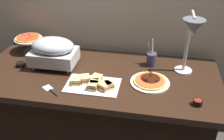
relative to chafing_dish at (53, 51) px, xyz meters
name	(u,v)px	position (x,y,z in m)	size (l,w,h in m)	color
back_wall	(110,1)	(0.38, 0.44, 0.30)	(4.40, 0.04, 2.40)	#B7A893
buffet_table	(99,111)	(0.38, -0.06, -0.52)	(1.90, 0.84, 0.76)	black
chafing_dish	(53,51)	(0.00, 0.00, 0.00)	(0.37, 0.25, 0.25)	#B7BABF
heat_lamp	(192,32)	(1.04, -0.02, 0.25)	(0.15, 0.31, 0.51)	#B7BABF
pizza_plate_front	(150,82)	(0.79, -0.11, -0.13)	(0.29, 0.29, 0.03)	white
pizza_plate_center	(29,40)	(-0.33, 0.22, -0.03)	(0.25, 0.25, 0.15)	#595B60
sandwich_platter	(94,84)	(0.39, -0.23, -0.12)	(0.39, 0.25, 0.06)	white
sauce_cup_near	(198,102)	(1.11, -0.32, -0.12)	(0.06, 0.06, 0.04)	black
sauce_cup_far	(20,64)	(-0.28, -0.06, -0.12)	(0.07, 0.07, 0.04)	black
utensil_holder	(151,59)	(0.78, 0.16, -0.08)	(0.08, 0.08, 0.23)	#383347
serving_spatula	(50,90)	(0.09, -0.34, -0.14)	(0.15, 0.13, 0.01)	#B7BABF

